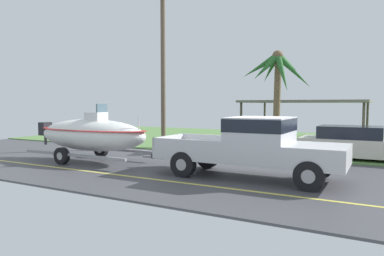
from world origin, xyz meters
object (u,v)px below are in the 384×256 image
(pickup_truck_towing, at_px, (259,145))
(parked_sedan_near, at_px, (354,143))
(boat_on_trailer, at_px, (91,134))
(utility_pole, at_px, (163,63))
(carport_awning, at_px, (306,102))
(palm_tree_near_right, at_px, (277,76))

(pickup_truck_towing, height_order, parked_sedan_near, pickup_truck_towing)
(boat_on_trailer, relative_size, utility_pole, 0.74)
(boat_on_trailer, relative_size, carport_awning, 0.89)
(palm_tree_near_right, distance_m, utility_pole, 5.77)
(pickup_truck_towing, bearing_deg, carport_awning, 94.28)
(parked_sedan_near, bearing_deg, boat_on_trailer, -149.23)
(parked_sedan_near, height_order, carport_awning, carport_awning)
(pickup_truck_towing, bearing_deg, parked_sedan_near, 67.38)
(palm_tree_near_right, bearing_deg, parked_sedan_near, -22.39)
(pickup_truck_towing, xyz_separation_m, palm_tree_near_right, (-1.36, 6.96, 2.63))
(parked_sedan_near, xyz_separation_m, palm_tree_near_right, (-3.63, 1.50, 3.00))
(pickup_truck_towing, height_order, boat_on_trailer, boat_on_trailer)
(palm_tree_near_right, bearing_deg, carport_awning, 84.76)
(utility_pole, bearing_deg, carport_awning, 50.23)
(palm_tree_near_right, bearing_deg, boat_on_trailer, -128.51)
(boat_on_trailer, bearing_deg, pickup_truck_towing, -0.00)
(boat_on_trailer, xyz_separation_m, carport_awning, (6.00, 11.99, 1.33))
(boat_on_trailer, height_order, utility_pole, utility_pole)
(carport_awning, height_order, utility_pole, utility_pole)
(pickup_truck_towing, xyz_separation_m, parked_sedan_near, (2.27, 5.46, -0.38))
(palm_tree_near_right, height_order, utility_pole, utility_pole)
(carport_awning, distance_m, palm_tree_near_right, 5.21)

